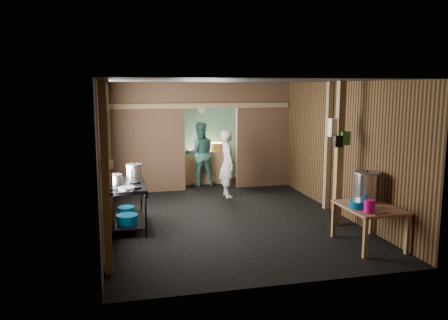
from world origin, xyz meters
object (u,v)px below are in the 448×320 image
object	(u,v)px
prep_table	(369,226)
stove_pot_large	(134,172)
cook	(228,164)
gas_range	(127,206)
stock_pot	(367,187)
pink_bucket	(369,206)
yellow_tub	(217,147)

from	to	relation	value
prep_table	stove_pot_large	bearing A→B (deg)	148.18
cook	gas_range	bearing A→B (deg)	128.18
stove_pot_large	stock_pot	size ratio (longest dim) A/B	0.60
stove_pot_large	pink_bucket	distance (m)	4.19
gas_range	stock_pot	size ratio (longest dim) A/B	2.71
gas_range	cook	size ratio (longest dim) A/B	0.89
pink_bucket	yellow_tub	world-z (taller)	yellow_tub
stove_pot_large	stock_pot	world-z (taller)	stock_pot
gas_range	yellow_tub	bearing A→B (deg)	55.43
cook	yellow_tub	bearing A→B (deg)	-4.88
stove_pot_large	stock_pot	distance (m)	4.12
stove_pot_large	cook	size ratio (longest dim) A/B	0.20
prep_table	stove_pot_large	size ratio (longest dim) A/B	3.54
yellow_tub	prep_table	bearing A→B (deg)	-76.68
gas_range	stock_pot	world-z (taller)	stock_pot
gas_range	stock_pot	bearing A→B (deg)	-21.11
stock_pot	prep_table	bearing A→B (deg)	-111.73
cook	prep_table	bearing A→B (deg)	-160.50
pink_bucket	cook	size ratio (longest dim) A/B	0.13
pink_bucket	yellow_tub	size ratio (longest dim) A/B	0.55
stove_pot_large	pink_bucket	xyz separation A→B (m)	(3.34, -2.52, -0.21)
prep_table	yellow_tub	xyz separation A→B (m)	(-1.27, 5.36, 0.63)
stock_pot	cook	distance (m)	3.70
prep_table	cook	xyz separation A→B (m)	(-1.38, 3.71, 0.45)
pink_bucket	cook	bearing A→B (deg)	106.27
cook	pink_bucket	bearing A→B (deg)	-164.66
stove_pot_large	pink_bucket	size ratio (longest dim) A/B	1.58
prep_table	yellow_tub	bearing A→B (deg)	103.32
gas_range	stove_pot_large	world-z (taller)	stove_pot_large
gas_range	pink_bucket	distance (m)	4.12
prep_table	cook	size ratio (longest dim) A/B	0.70
gas_range	yellow_tub	xyz separation A→B (m)	(2.44, 3.54, 0.54)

